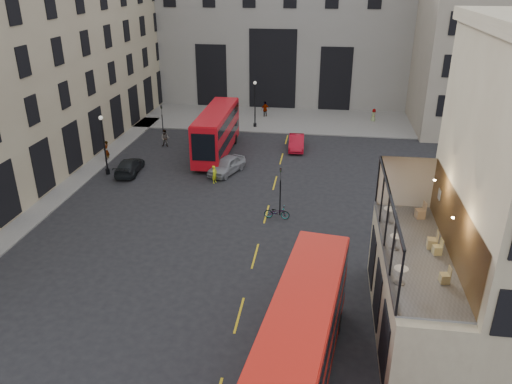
# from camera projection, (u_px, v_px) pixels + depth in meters

# --- Properties ---
(ground) EXTENTS (140.00, 140.00, 0.00)m
(ground) POSITION_uv_depth(u_px,v_px,m) (277.00, 318.00, 26.10)
(ground) COLOR black
(ground) RESTS_ON ground
(host_building_main) EXTENTS (7.26, 11.40, 15.10)m
(host_building_main) POSITION_uv_depth(u_px,v_px,m) (508.00, 194.00, 21.66)
(host_building_main) COLOR #BAAE8B
(host_building_main) RESTS_ON ground
(host_frontage) EXTENTS (3.00, 11.00, 4.50)m
(host_frontage) POSITION_uv_depth(u_px,v_px,m) (410.00, 293.00, 24.36)
(host_frontage) COLOR #BAAE8B
(host_frontage) RESTS_ON ground
(cafe_floor) EXTENTS (3.00, 10.00, 0.10)m
(cafe_floor) POSITION_uv_depth(u_px,v_px,m) (416.00, 252.00, 23.42)
(cafe_floor) COLOR slate
(cafe_floor) RESTS_ON host_frontage
(gateway) EXTENTS (35.00, 10.60, 18.00)m
(gateway) POSITION_uv_depth(u_px,v_px,m) (277.00, 30.00, 66.28)
(gateway) COLOR gray
(gateway) RESTS_ON ground
(building_right) EXTENTS (16.60, 18.60, 20.00)m
(building_right) POSITION_uv_depth(u_px,v_px,m) (494.00, 31.00, 55.45)
(building_right) COLOR #A19682
(building_right) RESTS_ON ground
(pavement_far) EXTENTS (40.00, 12.00, 0.12)m
(pavement_far) POSITION_uv_depth(u_px,v_px,m) (260.00, 118.00, 61.19)
(pavement_far) COLOR slate
(pavement_far) RESTS_ON ground
(pavement_left) EXTENTS (8.00, 48.00, 0.12)m
(pavement_left) POSITION_uv_depth(u_px,v_px,m) (18.00, 198.00, 39.72)
(pavement_left) COLOR slate
(pavement_left) RESTS_ON ground
(traffic_light_near) EXTENTS (0.16, 0.20, 3.80)m
(traffic_light_near) POSITION_uv_depth(u_px,v_px,m) (280.00, 185.00, 36.09)
(traffic_light_near) COLOR black
(traffic_light_near) RESTS_ON ground
(traffic_light_far) EXTENTS (0.16, 0.20, 3.80)m
(traffic_light_far) POSITION_uv_depth(u_px,v_px,m) (162.00, 118.00, 52.33)
(traffic_light_far) COLOR black
(traffic_light_far) RESTS_ON ground
(street_lamp_a) EXTENTS (0.36, 0.36, 5.33)m
(street_lamp_a) POSITION_uv_depth(u_px,v_px,m) (105.00, 148.00, 43.56)
(street_lamp_a) COLOR black
(street_lamp_a) RESTS_ON ground
(street_lamp_b) EXTENTS (0.36, 0.36, 5.33)m
(street_lamp_b) POSITION_uv_depth(u_px,v_px,m) (255.00, 107.00, 56.62)
(street_lamp_b) COLOR black
(street_lamp_b) RESTS_ON ground
(bus_near) EXTENTS (4.01, 11.42, 4.46)m
(bus_near) POSITION_uv_depth(u_px,v_px,m) (303.00, 334.00, 21.22)
(bus_near) COLOR red
(bus_near) RESTS_ON ground
(bus_far) EXTENTS (2.65, 11.16, 4.45)m
(bus_far) POSITION_uv_depth(u_px,v_px,m) (217.00, 130.00, 48.17)
(bus_far) COLOR red
(bus_far) RESTS_ON ground
(car_a) EXTENTS (3.26, 4.70, 1.49)m
(car_a) POSITION_uv_depth(u_px,v_px,m) (227.00, 165.00, 44.45)
(car_a) COLOR gray
(car_a) RESTS_ON ground
(car_b) EXTENTS (1.71, 4.38, 1.42)m
(car_b) POSITION_uv_depth(u_px,v_px,m) (296.00, 142.00, 50.39)
(car_b) COLOR #AE0A1D
(car_b) RESTS_ON ground
(car_c) EXTENTS (2.19, 4.62, 1.30)m
(car_c) POSITION_uv_depth(u_px,v_px,m) (129.00, 166.00, 44.47)
(car_c) COLOR black
(car_c) RESTS_ON ground
(bicycle) EXTENTS (1.89, 0.72, 0.98)m
(bicycle) POSITION_uv_depth(u_px,v_px,m) (277.00, 212.00, 36.39)
(bicycle) COLOR gray
(bicycle) RESTS_ON ground
(cyclist) EXTENTS (0.54, 0.65, 1.54)m
(cyclist) POSITION_uv_depth(u_px,v_px,m) (214.00, 174.00, 42.40)
(cyclist) COLOR #C9DC17
(cyclist) RESTS_ON ground
(pedestrian_a) EXTENTS (0.90, 0.71, 1.79)m
(pedestrian_a) POSITION_uv_depth(u_px,v_px,m) (165.00, 138.00, 51.03)
(pedestrian_a) COLOR gray
(pedestrian_a) RESTS_ON ground
(pedestrian_b) EXTENTS (1.43, 1.13, 1.94)m
(pedestrian_b) POSITION_uv_depth(u_px,v_px,m) (203.00, 130.00, 53.55)
(pedestrian_b) COLOR gray
(pedestrian_b) RESTS_ON ground
(pedestrian_c) EXTENTS (1.22, 1.05, 1.96)m
(pedestrian_c) POSITION_uv_depth(u_px,v_px,m) (265.00, 109.00, 61.18)
(pedestrian_c) COLOR gray
(pedestrian_c) RESTS_ON ground
(pedestrian_d) EXTENTS (0.87, 0.92, 1.58)m
(pedestrian_d) POSITION_uv_depth(u_px,v_px,m) (374.00, 115.00, 59.46)
(pedestrian_d) COLOR gray
(pedestrian_d) RESTS_ON ground
(pedestrian_e) EXTENTS (0.48, 0.71, 1.91)m
(pedestrian_e) POSITION_uv_depth(u_px,v_px,m) (106.00, 151.00, 47.34)
(pedestrian_e) COLOR gray
(pedestrian_e) RESTS_ON ground
(cafe_table_near) EXTENTS (0.60, 0.60, 0.75)m
(cafe_table_near) POSITION_uv_depth(u_px,v_px,m) (401.00, 273.00, 20.83)
(cafe_table_near) COLOR silver
(cafe_table_near) RESTS_ON cafe_floor
(cafe_table_mid) EXTENTS (0.56, 0.56, 0.70)m
(cafe_table_mid) POSITION_uv_depth(u_px,v_px,m) (396.00, 240.00, 23.44)
(cafe_table_mid) COLOR white
(cafe_table_mid) RESTS_ON cafe_floor
(cafe_table_far) EXTENTS (0.64, 0.64, 0.80)m
(cafe_table_far) POSITION_uv_depth(u_px,v_px,m) (389.00, 213.00, 25.88)
(cafe_table_far) COLOR beige
(cafe_table_far) RESTS_ON cafe_floor
(cafe_chair_a) EXTENTS (0.42, 0.42, 0.77)m
(cafe_chair_a) POSITION_uv_depth(u_px,v_px,m) (445.00, 278.00, 20.99)
(cafe_chair_a) COLOR tan
(cafe_chair_a) RESTS_ON cafe_floor
(cafe_chair_b) EXTENTS (0.47, 0.47, 0.90)m
(cafe_chair_b) POSITION_uv_depth(u_px,v_px,m) (432.00, 243.00, 23.59)
(cafe_chair_b) COLOR tan
(cafe_chair_b) RESTS_ON cafe_floor
(cafe_chair_c) EXTENTS (0.43, 0.43, 0.78)m
(cafe_chair_c) POSITION_uv_depth(u_px,v_px,m) (437.00, 249.00, 23.12)
(cafe_chair_c) COLOR #DBC77E
(cafe_chair_c) RESTS_ON cafe_floor
(cafe_chair_d) EXTENTS (0.54, 0.54, 0.91)m
(cafe_chair_d) POSITION_uv_depth(u_px,v_px,m) (420.00, 213.00, 26.47)
(cafe_chair_d) COLOR tan
(cafe_chair_d) RESTS_ON cafe_floor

